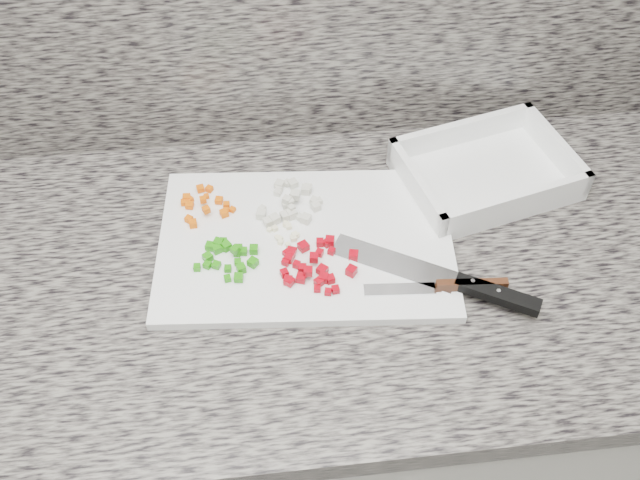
{
  "coord_description": "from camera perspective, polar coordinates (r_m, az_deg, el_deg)",
  "views": [
    {
      "loc": [
        0.05,
        0.77,
        1.75
      ],
      "look_at": [
        0.13,
        1.46,
        0.94
      ],
      "focal_mm": 40.0,
      "sensor_mm": 36.0,
      "label": 1
    }
  ],
  "objects": [
    {
      "name": "green_pepper_pile",
      "position": [
        1.07,
        -7.32,
        -1.26
      ],
      "size": [
        0.1,
        0.09,
        0.02
      ],
      "color": "#22880C",
      "rests_on": "cutting_board"
    },
    {
      "name": "cabinet",
      "position": [
        1.48,
        -5.02,
        -13.68
      ],
      "size": [
        3.92,
        0.62,
        0.86
      ],
      "primitive_type": "cube",
      "color": "silver",
      "rests_on": "ground"
    },
    {
      "name": "countertop",
      "position": [
        1.1,
        -6.59,
        -3.07
      ],
      "size": [
        3.96,
        0.64,
        0.04
      ],
      "primitive_type": "cube",
      "color": "slate",
      "rests_on": "cabinet"
    },
    {
      "name": "chef_knife",
      "position": [
        1.05,
        11.19,
        -3.43
      ],
      "size": [
        0.29,
        0.19,
        0.02
      ],
      "rotation": [
        0.0,
        0.0,
        -0.52
      ],
      "color": "silver",
      "rests_on": "cutting_board"
    },
    {
      "name": "paring_knife",
      "position": [
        1.05,
        10.63,
        -3.63
      ],
      "size": [
        0.21,
        0.03,
        0.02
      ],
      "rotation": [
        0.0,
        0.0,
        -0.08
      ],
      "color": "silver",
      "rests_on": "cutting_board"
    },
    {
      "name": "carrot_pile",
      "position": [
        1.15,
        -9.35,
        2.72
      ],
      "size": [
        0.09,
        0.09,
        0.02
      ],
      "color": "#E75E05",
      "rests_on": "cutting_board"
    },
    {
      "name": "red_pepper_pile",
      "position": [
        1.05,
        -0.51,
        -1.98
      ],
      "size": [
        0.12,
        0.11,
        0.02
      ],
      "color": "#A40210",
      "rests_on": "cutting_board"
    },
    {
      "name": "onion_pile",
      "position": [
        1.14,
        -2.37,
        2.98
      ],
      "size": [
        0.11,
        0.1,
        0.02
      ],
      "color": "beige",
      "rests_on": "cutting_board"
    },
    {
      "name": "garlic_pile",
      "position": [
        1.1,
        -2.75,
        0.49
      ],
      "size": [
        0.05,
        0.05,
        0.01
      ],
      "color": "#FBF6C2",
      "rests_on": "cutting_board"
    },
    {
      "name": "cutting_board",
      "position": [
        1.1,
        -1.15,
        -0.23
      ],
      "size": [
        0.47,
        0.34,
        0.02
      ],
      "primitive_type": "cube",
      "rotation": [
        0.0,
        0.0,
        -0.09
      ],
      "color": "white",
      "rests_on": "countertop"
    },
    {
      "name": "tray",
      "position": [
        1.22,
        13.11,
        5.23
      ],
      "size": [
        0.31,
        0.26,
        0.06
      ],
      "rotation": [
        0.0,
        0.0,
        0.25
      ],
      "color": "white",
      "rests_on": "countertop"
    }
  ]
}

